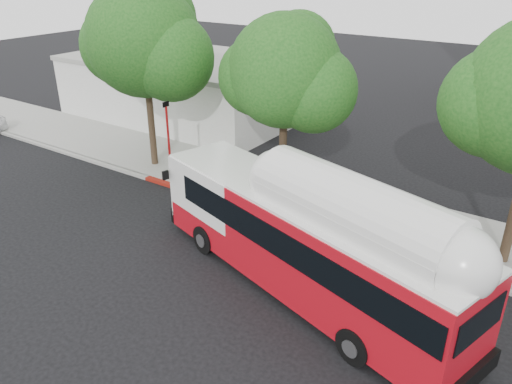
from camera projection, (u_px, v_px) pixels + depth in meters
ground at (223, 260)px, 19.31m from camera, size 120.00×120.00×0.00m
sidewalk at (305, 197)px, 24.14m from camera, size 60.00×5.00×0.15m
curb_strip at (276, 218)px, 22.20m from camera, size 60.00×0.30×0.15m
red_curb_segment at (223, 202)px, 23.71m from camera, size 10.00×0.32×0.16m
street_tree_left at (152, 45)px, 24.95m from camera, size 6.67×5.80×9.74m
street_tree_mid at (293, 77)px, 21.62m from camera, size 5.75×5.00×8.62m
low_commercial_bldg at (186, 86)px, 35.95m from camera, size 16.20×10.20×4.25m
transit_bus at (303, 243)px, 16.82m from camera, size 13.64×6.24×4.00m
signal_pole at (169, 142)px, 24.97m from camera, size 0.12×0.41×4.28m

